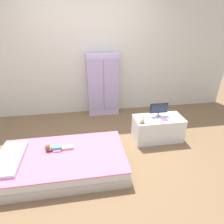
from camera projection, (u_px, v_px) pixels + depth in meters
name	position (u px, v px, depth m)	size (l,w,h in m)	color
ground_plane	(97.00, 153.00, 3.03)	(10.00, 10.00, 0.02)	brown
back_wall	(87.00, 50.00, 3.82)	(6.40, 0.05, 2.70)	silver
bed	(63.00, 162.00, 2.65)	(1.75, 0.97, 0.25)	beige
pillow	(9.00, 159.00, 2.48)	(0.32, 0.70, 0.05)	silver
doll	(54.00, 148.00, 2.67)	(0.39, 0.13, 0.10)	#4C84C6
wardrobe	(103.00, 85.00, 4.01)	(0.65, 0.29, 1.31)	silver
tv_stand	(158.00, 128.00, 3.29)	(0.83, 0.41, 0.42)	white
tv_monitor	(159.00, 109.00, 3.20)	(0.31, 0.10, 0.24)	#99999E
rocking_horse_toy	(143.00, 121.00, 3.01)	(0.09, 0.04, 0.11)	#8E6642
book_purple	(165.00, 120.00, 3.12)	(0.11, 0.08, 0.01)	#8E51B2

